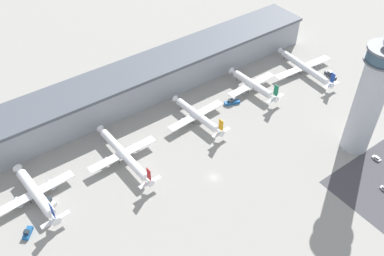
# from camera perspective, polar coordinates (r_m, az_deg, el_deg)

# --- Properties ---
(ground_plane) EXTENTS (1000.00, 1000.00, 0.00)m
(ground_plane) POSITION_cam_1_polar(r_m,az_deg,el_deg) (192.23, 2.92, -6.60)
(ground_plane) COLOR gray
(terminal_building) EXTENTS (228.68, 25.00, 18.56)m
(terminal_building) POSITION_cam_1_polar(r_m,az_deg,el_deg) (229.89, -7.92, 5.65)
(terminal_building) COLOR #9399A3
(terminal_building) RESTS_ON ground
(control_tower) EXTENTS (15.65, 15.65, 59.66)m
(control_tower) POSITION_cam_1_polar(r_m,az_deg,el_deg) (202.33, 22.59, 3.60)
(control_tower) COLOR #ADB2BC
(control_tower) RESTS_ON ground
(airplane_gate_alpha) EXTENTS (35.06, 37.89, 13.45)m
(airplane_gate_alpha) POSITION_cam_1_polar(r_m,az_deg,el_deg) (192.30, -20.11, -8.16)
(airplane_gate_alpha) COLOR white
(airplane_gate_alpha) RESTS_ON ground
(airplane_gate_bravo) EXTENTS (34.39, 44.99, 12.57)m
(airplane_gate_bravo) POSITION_cam_1_polar(r_m,az_deg,el_deg) (198.10, -9.09, -3.48)
(airplane_gate_bravo) COLOR white
(airplane_gate_bravo) RESTS_ON ground
(airplane_gate_charlie) EXTENTS (34.09, 37.06, 12.16)m
(airplane_gate_charlie) POSITION_cam_1_polar(r_m,az_deg,el_deg) (216.52, 0.70, 1.71)
(airplane_gate_charlie) COLOR white
(airplane_gate_charlie) RESTS_ON ground
(airplane_gate_delta) EXTENTS (32.32, 35.40, 13.21)m
(airplane_gate_delta) POSITION_cam_1_polar(r_m,az_deg,el_deg) (238.94, 8.08, 5.77)
(airplane_gate_delta) COLOR white
(airplane_gate_delta) RESTS_ON ground
(airplane_gate_echo) EXTENTS (40.53, 44.23, 11.60)m
(airplane_gate_echo) POSITION_cam_1_polar(r_m,az_deg,el_deg) (260.42, 14.75, 7.84)
(airplane_gate_echo) COLOR silver
(airplane_gate_echo) RESTS_ON ground
(service_truck_catering) EXTENTS (3.71, 8.66, 2.96)m
(service_truck_catering) POSITION_cam_1_polar(r_m,az_deg,el_deg) (263.10, 17.98, 6.78)
(service_truck_catering) COLOR black
(service_truck_catering) RESTS_ON ground
(service_truck_fuel) EXTENTS (8.72, 5.02, 2.94)m
(service_truck_fuel) POSITION_cam_1_polar(r_m,az_deg,el_deg) (230.71, 5.34, 3.44)
(service_truck_fuel) COLOR black
(service_truck_fuel) RESTS_ON ground
(service_truck_baggage) EXTENTS (5.55, 5.87, 2.93)m
(service_truck_baggage) POSITION_cam_1_polar(r_m,az_deg,el_deg) (184.47, -21.06, -12.93)
(service_truck_baggage) COLOR black
(service_truck_baggage) RESTS_ON ground
(service_truck_water) EXTENTS (5.75, 8.42, 3.07)m
(service_truck_water) POSITION_cam_1_polar(r_m,az_deg,el_deg) (191.88, -18.69, -9.23)
(service_truck_water) COLOR black
(service_truck_water) RESTS_ON ground
(car_silver_sedan) EXTENTS (1.84, 4.11, 1.46)m
(car_silver_sedan) POSITION_cam_1_polar(r_m,az_deg,el_deg) (217.04, 23.38, -3.73)
(car_silver_sedan) COLOR black
(car_silver_sedan) RESTS_ON ground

